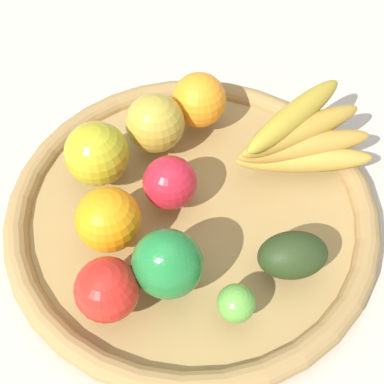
{
  "coord_description": "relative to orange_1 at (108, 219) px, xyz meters",
  "views": [
    {
      "loc": [
        -0.36,
        0.05,
        0.55
      ],
      "look_at": [
        0.0,
        0.0,
        0.05
      ],
      "focal_mm": 48.22,
      "sensor_mm": 36.0,
      "label": 1
    }
  ],
  "objects": [
    {
      "name": "basket",
      "position": [
        0.04,
        -0.1,
        -0.06
      ],
      "size": [
        0.46,
        0.46,
        0.03
      ],
      "color": "#A18048",
      "rests_on": "ground_plane"
    },
    {
      "name": "lime_0",
      "position": [
        -0.11,
        -0.12,
        -0.02
      ],
      "size": [
        0.06,
        0.06,
        0.04
      ],
      "primitive_type": "sphere",
      "rotation": [
        0.0,
        0.0,
        2.09
      ],
      "color": "#5AA038",
      "rests_on": "basket"
    },
    {
      "name": "banana_bunch",
      "position": [
        0.09,
        -0.24,
        0.0
      ],
      "size": [
        0.13,
        0.18,
        0.08
      ],
      "color": "#B99338",
      "rests_on": "basket"
    },
    {
      "name": "orange_1",
      "position": [
        0.0,
        0.0,
        0.0
      ],
      "size": [
        0.1,
        0.1,
        0.07
      ],
      "primitive_type": "sphere",
      "rotation": [
        0.0,
        0.0,
        3.83
      ],
      "color": "orange",
      "rests_on": "basket"
    },
    {
      "name": "apple_3",
      "position": [
        0.04,
        -0.07,
        -0.0
      ],
      "size": [
        0.09,
        0.09,
        0.06
      ],
      "primitive_type": "sphere",
      "rotation": [
        0.0,
        0.0,
        4.27
      ],
      "color": "red",
      "rests_on": "basket"
    },
    {
      "name": "orange_0",
      "position": [
        0.17,
        -0.13,
        -0.0
      ],
      "size": [
        0.09,
        0.09,
        0.07
      ],
      "primitive_type": "sphere",
      "rotation": [
        0.0,
        0.0,
        3.44
      ],
      "color": "orange",
      "rests_on": "basket"
    },
    {
      "name": "ground_plane",
      "position": [
        0.04,
        -0.1,
        -0.07
      ],
      "size": [
        2.4,
        2.4,
        0.0
      ],
      "primitive_type": "plane",
      "color": "#BEB2A0",
      "rests_on": "ground"
    },
    {
      "name": "apple_0",
      "position": [
        0.14,
        -0.07,
        0.0
      ],
      "size": [
        0.11,
        0.11,
        0.08
      ],
      "primitive_type": "sphere",
      "rotation": [
        0.0,
        0.0,
        3.81
      ],
      "color": "#B39633",
      "rests_on": "basket"
    },
    {
      "name": "bell_pepper",
      "position": [
        -0.07,
        -0.06,
        0.01
      ],
      "size": [
        0.09,
        0.09,
        0.09
      ],
      "primitive_type": "ellipsoid",
      "rotation": [
        0.0,
        0.0,
        4.45
      ],
      "color": "#1F7733",
      "rests_on": "basket"
    },
    {
      "name": "apple_2",
      "position": [
        -0.08,
        0.01,
        -0.0
      ],
      "size": [
        0.09,
        0.09,
        0.07
      ],
      "primitive_type": "sphere",
      "rotation": [
        0.0,
        0.0,
        5.29
      ],
      "color": "red",
      "rests_on": "basket"
    },
    {
      "name": "apple_1",
      "position": [
        0.1,
        0.01,
        0.0
      ],
      "size": [
        0.09,
        0.09,
        0.08
      ],
      "primitive_type": "sphere",
      "rotation": [
        0.0,
        0.0,
        1.37
      ],
      "color": "#AB9F1E",
      "rests_on": "basket"
    },
    {
      "name": "avocado",
      "position": [
        -0.07,
        -0.19,
        -0.01
      ],
      "size": [
        0.05,
        0.08,
        0.05
      ],
      "primitive_type": "ellipsoid",
      "rotation": [
        0.0,
        0.0,
        1.55
      ],
      "color": "#243415",
      "rests_on": "basket"
    }
  ]
}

